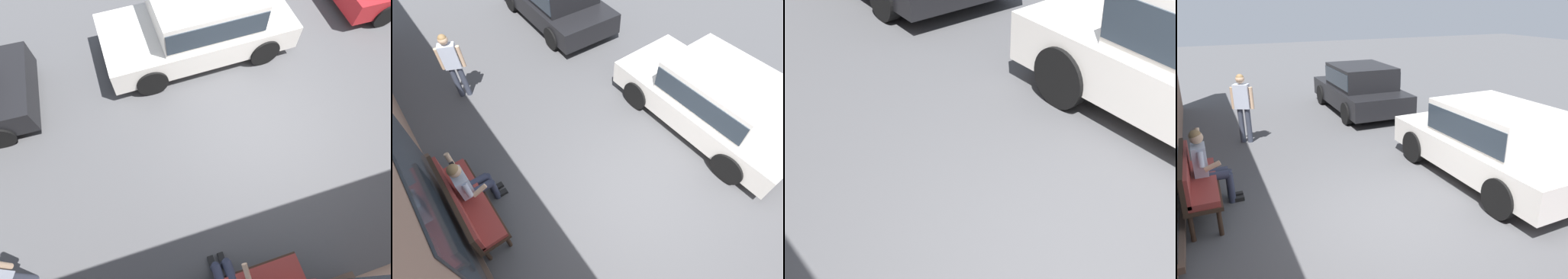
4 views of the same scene
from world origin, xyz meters
The scene contains 1 object.
ground_plane centered at (0.00, 0.00, 0.00)m, with size 60.00×60.00×0.00m, color #4C4C4F.
Camera 3 is at (-2.05, 2.60, 3.41)m, focal length 55.00 mm.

